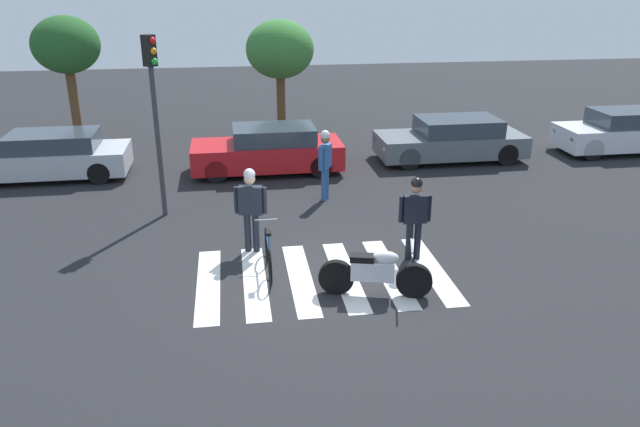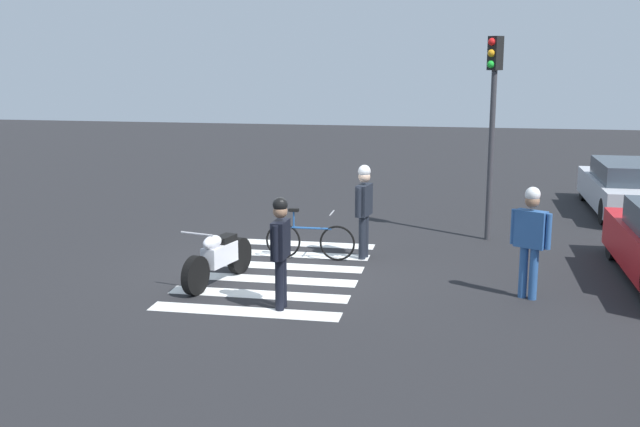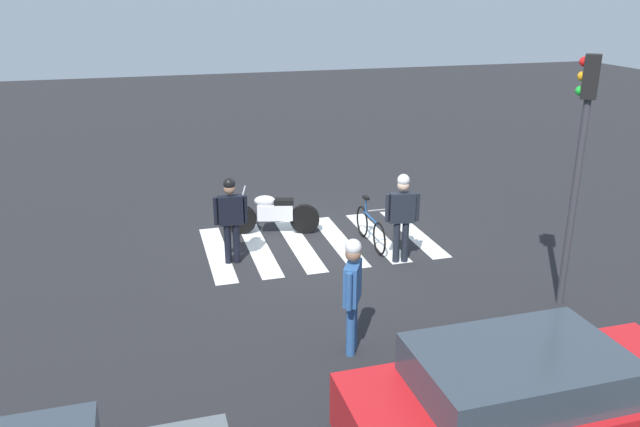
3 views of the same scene
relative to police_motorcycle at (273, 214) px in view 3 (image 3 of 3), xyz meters
name	(u,v)px [view 3 (image 3 of 3)]	position (x,y,z in m)	size (l,w,h in m)	color
ground_plane	(319,243)	(-0.84, 0.86, -0.47)	(60.00, 60.00, 0.00)	#232326
police_motorcycle	(273,214)	(0.00, 0.00, 0.00)	(2.08, 0.79, 1.05)	black
leaning_bicycle	(370,228)	(-1.89, 1.26, -0.08)	(0.46, 1.79, 1.01)	black
officer_on_foot	(402,211)	(-2.17, 2.30, 0.63)	(0.69, 0.29, 1.87)	#1E232D
officer_by_motorcycle	(231,214)	(1.15, 1.40, 0.58)	(0.68, 0.24, 1.81)	black
pedestrian_bystander	(352,287)	(-0.10, 5.31, 0.64)	(0.42, 0.62, 1.88)	#2D5999
crosswalk_stripes	(319,243)	(-0.84, 0.86, -0.46)	(4.95, 3.08, 0.01)	silver
car_red_convertible	(527,402)	(-1.41, 7.97, 0.21)	(4.48, 1.82, 1.40)	black
traffic_light_pole	(581,144)	(-4.22, 4.75, 2.44)	(0.35, 0.34, 4.35)	#38383D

